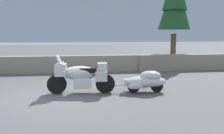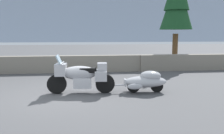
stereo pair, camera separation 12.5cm
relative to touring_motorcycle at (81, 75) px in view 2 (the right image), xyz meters
name	(u,v)px [view 2 (the right image)]	position (x,y,z in m)	size (l,w,h in m)	color
ground_plane	(56,97)	(-0.80, -0.38, -0.62)	(80.00, 80.00, 0.00)	#4C4C4F
stone_guard_wall	(60,64)	(-1.11, 4.62, -0.17)	(24.00, 0.60, 0.91)	gray
distant_ridgeline	(80,20)	(-0.80, 94.62, 7.38)	(240.00, 80.00, 16.00)	#99A8BF
touring_motorcycle	(81,75)	(0.00, 0.00, 0.00)	(2.31, 0.83, 1.33)	black
car_shaped_trailer	(146,81)	(2.24, -0.15, -0.21)	(2.22, 0.82, 0.76)	black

